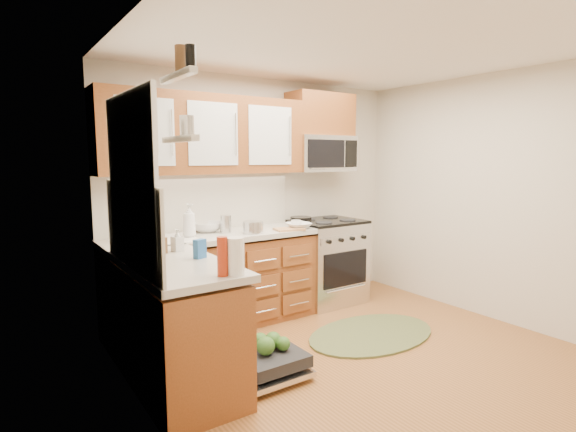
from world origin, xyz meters
TOP-DOWN VIEW (x-y plane):
  - floor at (0.00, 0.00)m, footprint 3.50×3.50m
  - ceiling at (0.00, 0.00)m, footprint 3.50×3.50m
  - wall_back at (0.00, 1.75)m, footprint 3.50×0.04m
  - wall_left at (-1.75, 0.00)m, footprint 0.04×3.50m
  - wall_right at (1.75, 0.00)m, footprint 0.04×3.50m
  - base_cabinet_back at (-0.73, 1.45)m, footprint 2.05×0.60m
  - base_cabinet_left at (-1.45, 0.52)m, footprint 0.60×1.25m
  - countertop_back at (-0.72, 1.44)m, footprint 2.07×0.64m
  - countertop_left at (-1.44, 0.53)m, footprint 0.64×1.27m
  - backsplash_back at (-0.73, 1.74)m, footprint 2.05×0.02m
  - backsplash_left at (-1.74, 0.52)m, footprint 0.02×1.25m
  - upper_cabinets at (-0.73, 1.57)m, footprint 2.05×0.35m
  - cabinet_over_mw at (0.68, 1.57)m, footprint 0.76×0.35m
  - range at (0.68, 1.43)m, footprint 0.76×0.64m
  - microwave at (0.68, 1.55)m, footprint 0.76×0.38m
  - sink at (-1.25, 1.42)m, footprint 0.62×0.50m
  - dishwasher at (-0.86, 0.30)m, footprint 0.70×0.60m
  - window at (-1.74, 0.50)m, footprint 0.03×1.05m
  - window_blind at (-1.71, 0.50)m, footprint 0.02×0.96m
  - shelf_upper at (-1.72, -0.35)m, footprint 0.04×0.40m
  - shelf_lower at (-1.72, -0.35)m, footprint 0.04×0.40m
  - rug at (0.39, 0.40)m, footprint 1.57×1.33m
  - skillet at (0.40, 1.56)m, footprint 0.25×0.25m
  - stock_pot at (-0.39, 1.26)m, footprint 0.23×0.23m
  - cutting_board at (0.01, 1.22)m, footprint 0.32×0.23m
  - canister at (-0.60, 1.43)m, footprint 0.13×0.13m
  - paper_towel_roll at (-1.25, -0.02)m, footprint 0.13×0.13m
  - mustard_bottle at (-1.62, 0.48)m, footprint 0.07×0.07m
  - red_bottle at (-1.33, 0.00)m, footprint 0.08×0.08m
  - wooden_box at (-1.46, 0.87)m, footprint 0.14×0.11m
  - blue_carton at (-1.25, 0.54)m, footprint 0.10×0.08m
  - bowl_a at (0.15, 1.25)m, footprint 0.28×0.28m
  - bowl_b at (-0.72, 1.60)m, footprint 0.36×0.36m
  - cup at (0.12, 1.25)m, footprint 0.13×0.13m
  - soap_bottle_a at (-0.98, 1.40)m, footprint 0.15×0.15m
  - soap_bottle_b at (-1.29, 0.88)m, footprint 0.09×0.09m
  - soap_bottle_c at (-1.62, 1.05)m, footprint 0.13×0.13m

SIDE VIEW (x-z plane):
  - floor at x=0.00m, z-range 0.00..0.00m
  - rug at x=0.39m, z-range 0.00..0.02m
  - dishwasher at x=-0.86m, z-range 0.00..0.20m
  - base_cabinet_back at x=-0.73m, z-range 0.00..0.85m
  - base_cabinet_left at x=-1.45m, z-range 0.00..0.85m
  - range at x=0.68m, z-range 0.00..0.95m
  - sink at x=-1.25m, z-range 0.67..0.93m
  - countertop_back at x=-0.72m, z-range 0.88..0.93m
  - countertop_left at x=-1.44m, z-range 0.88..0.93m
  - cutting_board at x=0.01m, z-range 0.93..0.95m
  - bowl_a at x=0.15m, z-range 0.93..0.99m
  - cup at x=0.12m, z-range 0.93..1.02m
  - bowl_b at x=-0.72m, z-range 0.93..1.02m
  - skillet at x=0.40m, z-range 0.95..0.99m
  - stock_pot at x=-0.39m, z-range 0.93..1.04m
  - wooden_box at x=-1.46m, z-range 0.93..1.05m
  - blue_carton at x=-1.25m, z-range 0.93..1.07m
  - soap_bottle_c at x=-1.62m, z-range 0.93..1.08m
  - soap_bottle_b at x=-1.29m, z-range 0.93..1.10m
  - canister at x=-0.60m, z-range 0.93..1.10m
  - mustard_bottle at x=-1.62m, z-range 0.93..1.15m
  - paper_towel_roll at x=-1.25m, z-range 0.93..1.16m
  - red_bottle at x=-1.33m, z-range 0.93..1.17m
  - soap_bottle_a at x=-0.98m, z-range 0.93..1.24m
  - backsplash_back at x=-0.73m, z-range 0.93..1.49m
  - backsplash_left at x=-1.74m, z-range 0.93..1.49m
  - wall_back at x=0.00m, z-range 0.00..2.50m
  - wall_left at x=-1.75m, z-range 0.00..2.50m
  - wall_right at x=1.75m, z-range 0.00..2.50m
  - window at x=-1.74m, z-range 1.02..2.08m
  - microwave at x=0.68m, z-range 1.50..1.90m
  - shelf_lower at x=-1.72m, z-range 1.74..1.76m
  - upper_cabinets at x=-0.73m, z-range 1.50..2.25m
  - window_blind at x=-1.71m, z-range 1.68..2.08m
  - shelf_upper at x=-1.72m, z-range 2.03..2.06m
  - cabinet_over_mw at x=0.68m, z-range 1.90..2.37m
  - ceiling at x=0.00m, z-range 2.50..2.50m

